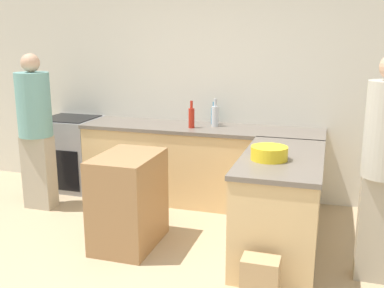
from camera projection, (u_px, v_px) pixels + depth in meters
wall_back at (209, 84)px, 5.34m from camera, size 8.00×0.06×2.70m
counter_back at (200, 164)px, 5.22m from camera, size 2.75×0.68×0.90m
counter_peninsula at (280, 204)px, 3.97m from camera, size 0.69×1.43×0.90m
range_oven at (72, 153)px, 5.72m from camera, size 0.66×0.63×0.91m
island_table at (129, 200)px, 4.13m from camera, size 0.51×0.74×0.86m
mixing_bowl at (269, 153)px, 3.72m from camera, size 0.31×0.31×0.11m
dish_soap_bottle at (214, 115)px, 5.23m from camera, size 0.07×0.07×0.26m
hot_sauce_bottle at (191, 117)px, 5.02m from camera, size 0.07×0.07×0.31m
vinegar_bottle_clear at (215, 115)px, 5.11m from camera, size 0.08×0.08×0.32m
person_by_range at (36, 127)px, 4.93m from camera, size 0.37×0.37×1.73m
person_at_peninsula at (384, 162)px, 3.40m from camera, size 0.33×0.33×1.78m
paper_bag at (260, 281)px, 3.24m from camera, size 0.27×0.18×0.36m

